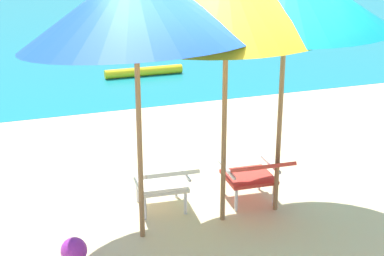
{
  "coord_description": "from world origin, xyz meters",
  "views": [
    {
      "loc": [
        -2.06,
        -5.26,
        2.94
      ],
      "look_at": [
        0.0,
        0.55,
        0.75
      ],
      "focal_mm": 54.15,
      "sensor_mm": 36.0,
      "label": 1
    }
  ],
  "objects_px": {
    "swim_buoy": "(144,71)",
    "lounge_chair_right": "(255,173)",
    "beach_umbrella_left": "(135,5)",
    "beach_ball": "(74,250)",
    "lounge_chair_left": "(164,180)"
  },
  "relations": [
    {
      "from": "lounge_chair_left",
      "to": "lounge_chair_right",
      "type": "bearing_deg",
      "value": -8.31
    },
    {
      "from": "lounge_chair_left",
      "to": "beach_ball",
      "type": "relative_size",
      "value": 3.74
    },
    {
      "from": "swim_buoy",
      "to": "lounge_chair_left",
      "type": "height_order",
      "value": "lounge_chair_left"
    },
    {
      "from": "lounge_chair_left",
      "to": "lounge_chair_right",
      "type": "distance_m",
      "value": 0.99
    },
    {
      "from": "swim_buoy",
      "to": "lounge_chair_right",
      "type": "relative_size",
      "value": 1.77
    },
    {
      "from": "lounge_chair_left",
      "to": "beach_umbrella_left",
      "type": "xyz_separation_m",
      "value": [
        -0.34,
        -0.35,
        1.86
      ]
    },
    {
      "from": "beach_ball",
      "to": "swim_buoy",
      "type": "bearing_deg",
      "value": 69.66
    },
    {
      "from": "beach_ball",
      "to": "beach_umbrella_left",
      "type": "bearing_deg",
      "value": 19.09
    },
    {
      "from": "beach_umbrella_left",
      "to": "lounge_chair_right",
      "type": "bearing_deg",
      "value": 9.11
    },
    {
      "from": "swim_buoy",
      "to": "lounge_chair_left",
      "type": "xyz_separation_m",
      "value": [
        -1.33,
        -5.81,
        0.31
      ]
    },
    {
      "from": "swim_buoy",
      "to": "lounge_chair_right",
      "type": "xyz_separation_m",
      "value": [
        -0.35,
        -5.95,
        0.31
      ]
    },
    {
      "from": "beach_umbrella_left",
      "to": "beach_ball",
      "type": "distance_m",
      "value": 2.27
    },
    {
      "from": "swim_buoy",
      "to": "beach_ball",
      "type": "bearing_deg",
      "value": -110.34
    },
    {
      "from": "lounge_chair_right",
      "to": "beach_umbrella_left",
      "type": "height_order",
      "value": "beach_umbrella_left"
    },
    {
      "from": "lounge_chair_left",
      "to": "beach_ball",
      "type": "distance_m",
      "value": 1.24
    }
  ]
}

